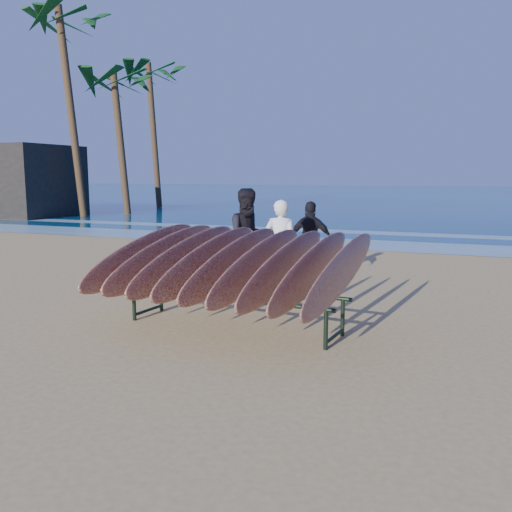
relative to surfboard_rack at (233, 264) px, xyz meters
The scene contains 11 objects.
ground 0.96m from the surfboard_rack, 63.80° to the right, with size 120.00×120.00×0.00m, color tan.
ocean 54.72m from the surfboard_rack, 89.85° to the left, with size 160.00×160.00×0.00m, color navy.
foam_near 9.75m from the surfboard_rack, 89.15° to the left, with size 160.00×160.00×0.00m, color white.
foam_far 13.24m from the surfboard_rack, 89.38° to the left, with size 160.00×160.00×0.00m, color white.
surfboard_rack is the anchor object (origin of this frame).
person_white 2.69m from the surfboard_rack, 94.82° to the left, with size 0.61×0.40×1.67m, color white.
person_dark_a 2.78m from the surfboard_rack, 107.49° to the left, with size 0.91×0.71×1.87m, color black.
person_dark_b 3.87m from the surfboard_rack, 89.75° to the left, with size 0.93×0.39×1.59m, color black.
palm_left 22.69m from the surfboard_rack, 135.29° to the left, with size 5.20×5.20×9.99m.
palm_mid 22.83m from the surfboard_rack, 129.00° to the left, with size 5.20×5.20×7.48m.
palm_right 28.93m from the surfboard_rack, 124.03° to the left, with size 5.20×5.20×9.06m.
Camera 1 is at (2.84, -6.42, 2.12)m, focal length 38.00 mm.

